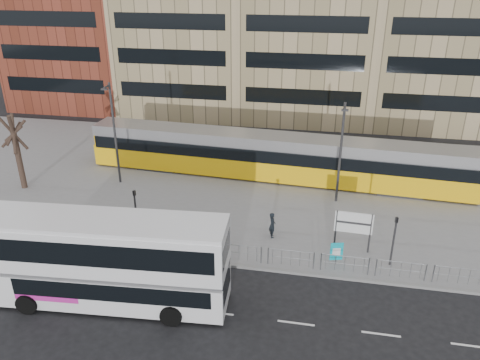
% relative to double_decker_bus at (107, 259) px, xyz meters
% --- Properties ---
extents(ground, '(120.00, 120.00, 0.00)m').
position_rel_double_decker_bus_xyz_m(ground, '(3.48, 4.11, -2.60)').
color(ground, black).
rests_on(ground, ground).
extents(plaza, '(64.00, 24.00, 0.15)m').
position_rel_double_decker_bus_xyz_m(plaza, '(3.48, 16.11, -2.52)').
color(plaza, gray).
rests_on(plaza, ground).
extents(kerb, '(64.00, 0.25, 0.17)m').
position_rel_double_decker_bus_xyz_m(kerb, '(3.48, 4.16, -2.52)').
color(kerb, gray).
rests_on(kerb, ground).
extents(pedestrian_barrier, '(32.07, 0.07, 1.10)m').
position_rel_double_decker_bus_xyz_m(pedestrian_barrier, '(5.48, 4.61, -1.62)').
color(pedestrian_barrier, gray).
rests_on(pedestrian_barrier, plaza).
extents(road_markings, '(62.00, 0.12, 0.01)m').
position_rel_double_decker_bus_xyz_m(road_markings, '(4.48, 0.11, -2.59)').
color(road_markings, white).
rests_on(road_markings, ground).
extents(double_decker_bus, '(12.18, 3.71, 4.80)m').
position_rel_double_decker_bus_xyz_m(double_decker_bus, '(0.00, 0.00, 0.00)').
color(double_decker_bus, white).
rests_on(double_decker_bus, ground).
extents(tram, '(30.68, 4.77, 3.60)m').
position_rel_double_decker_bus_xyz_m(tram, '(6.24, 16.92, -0.64)').
color(tram, yellow).
rests_on(tram, plaza).
extents(station_sign, '(2.23, 0.22, 2.56)m').
position_rel_double_decker_bus_xyz_m(station_sign, '(12.21, 7.00, -0.67)').
color(station_sign, '#2D2D30').
rests_on(station_sign, plaza).
extents(ad_panel, '(0.73, 0.25, 1.40)m').
position_rel_double_decker_bus_xyz_m(ad_panel, '(11.31, 5.35, -1.63)').
color(ad_panel, '#2D2D30').
rests_on(ad_panel, plaza).
extents(pedestrian, '(0.57, 0.71, 1.69)m').
position_rel_double_decker_bus_xyz_m(pedestrian, '(7.33, 7.64, -1.60)').
color(pedestrian, black).
rests_on(pedestrian, plaza).
extents(traffic_light_west, '(0.22, 0.24, 3.10)m').
position_rel_double_decker_bus_xyz_m(traffic_light_west, '(-1.15, 6.31, -0.47)').
color(traffic_light_west, '#2D2D30').
rests_on(traffic_light_west, plaza).
extents(traffic_light_east, '(0.20, 0.23, 3.10)m').
position_rel_double_decker_bus_xyz_m(traffic_light_east, '(14.39, 5.86, -0.47)').
color(traffic_light_east, '#2D2D30').
rests_on(traffic_light_east, plaza).
extents(lamp_post_west, '(0.45, 1.04, 7.98)m').
position_rel_double_decker_bus_xyz_m(lamp_post_west, '(-5.66, 13.63, 1.91)').
color(lamp_post_west, '#2D2D30').
rests_on(lamp_post_west, plaza).
extents(lamp_post_east, '(0.45, 1.04, 7.39)m').
position_rel_double_decker_bus_xyz_m(lamp_post_east, '(11.30, 13.45, 1.62)').
color(lamp_post_east, '#2D2D30').
rests_on(lamp_post_east, plaza).
extents(bare_tree, '(5.05, 5.05, 8.38)m').
position_rel_double_decker_bus_xyz_m(bare_tree, '(-12.56, 11.31, 3.63)').
color(bare_tree, '#30201A').
rests_on(bare_tree, plaza).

